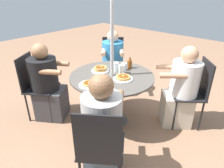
% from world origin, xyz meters
% --- Properties ---
extents(ground_plane, '(12.00, 12.00, 0.00)m').
position_xyz_m(ground_plane, '(0.00, 0.00, 0.00)').
color(ground_plane, '#8C664C').
extents(patio_table, '(1.12, 1.12, 0.73)m').
position_xyz_m(patio_table, '(0.00, 0.00, 0.59)').
color(patio_table, '#4C4742').
rests_on(patio_table, ground).
extents(umbrella_pole, '(0.04, 0.04, 2.11)m').
position_xyz_m(umbrella_pole, '(0.00, 0.00, 1.05)').
color(umbrella_pole, '#ADADB2').
rests_on(umbrella_pole, ground).
extents(patio_chair_north, '(0.58, 0.58, 0.95)m').
position_xyz_m(patio_chair_north, '(-0.86, -0.70, 0.54)').
color(patio_chair_north, black).
rests_on(patio_chair_north, ground).
extents(diner_north, '(0.62, 0.60, 1.14)m').
position_xyz_m(diner_north, '(-0.73, -0.59, 0.51)').
color(diner_north, beige).
rests_on(diner_north, ground).
extents(patio_chair_east, '(0.58, 0.58, 0.95)m').
position_xyz_m(patio_chair_east, '(0.73, -0.84, 0.54)').
color(patio_chair_east, black).
rests_on(patio_chair_east, ground).
extents(diner_east, '(0.58, 0.59, 1.12)m').
position_xyz_m(diner_east, '(0.61, -0.71, 0.50)').
color(diner_east, gray).
rests_on(diner_east, ground).
extents(patio_chair_south, '(0.57, 0.57, 0.95)m').
position_xyz_m(patio_chair_south, '(0.92, 0.62, 0.54)').
color(patio_chair_south, black).
rests_on(patio_chair_south, ground).
extents(diner_south, '(0.60, 0.57, 1.13)m').
position_xyz_m(diner_south, '(0.77, 0.52, 0.51)').
color(diner_south, '#3D3D42').
rests_on(diner_south, ground).
extents(patio_chair_west, '(0.57, 0.57, 0.95)m').
position_xyz_m(patio_chair_west, '(-0.66, 0.89, 0.54)').
color(patio_chair_west, black).
rests_on(patio_chair_west, ground).
extents(diner_west, '(0.56, 0.58, 1.16)m').
position_xyz_m(diner_west, '(-0.56, 0.75, 0.53)').
color(diner_west, slate).
rests_on(diner_west, ground).
extents(pancake_plate_a, '(0.25, 0.25, 0.06)m').
position_xyz_m(pancake_plate_a, '(-0.19, 0.00, 0.75)').
color(pancake_plate_a, white).
rests_on(pancake_plate_a, patio_table).
extents(pancake_plate_b, '(0.25, 0.25, 0.05)m').
position_xyz_m(pancake_plate_b, '(0.01, 0.40, 0.74)').
color(pancake_plate_b, white).
rests_on(pancake_plate_b, patio_table).
extents(pancake_plate_c, '(0.25, 0.25, 0.07)m').
position_xyz_m(pancake_plate_c, '(0.22, -0.00, 0.76)').
color(pancake_plate_c, white).
rests_on(pancake_plate_c, patio_table).
extents(syrup_bottle, '(0.08, 0.06, 0.16)m').
position_xyz_m(syrup_bottle, '(-0.02, -0.36, 0.79)').
color(syrup_bottle, brown).
rests_on(syrup_bottle, patio_table).
extents(coffee_cup, '(0.09, 0.09, 0.12)m').
position_xyz_m(coffee_cup, '(-0.05, -0.14, 0.79)').
color(coffee_cup, white).
rests_on(coffee_cup, patio_table).
extents(drinking_glass_a, '(0.08, 0.08, 0.12)m').
position_xyz_m(drinking_glass_a, '(0.06, -0.14, 0.79)').
color(drinking_glass_a, silver).
rests_on(drinking_glass_a, patio_table).
extents(drinking_glass_b, '(0.08, 0.08, 0.10)m').
position_xyz_m(drinking_glass_b, '(-0.00, -0.25, 0.78)').
color(drinking_glass_b, silver).
rests_on(drinking_glass_b, patio_table).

